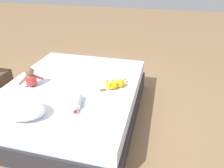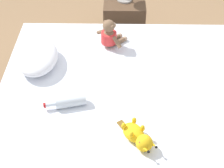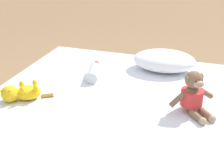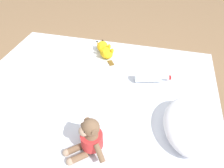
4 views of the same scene
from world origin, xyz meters
name	(u,v)px [view 1 (image 1 of 4)]	position (x,y,z in m)	size (l,w,h in m)	color
ground_plane	(75,114)	(0.00, 0.00, 0.00)	(16.00, 16.00, 0.00)	#93704C
bed	(74,100)	(0.00, 0.00, 0.22)	(1.56, 1.86, 0.44)	#2D2D33
pillow	(22,110)	(0.19, 0.67, 0.51)	(0.46, 0.34, 0.14)	white
plush_monkey	(31,78)	(0.44, 0.14, 0.53)	(0.26, 0.26, 0.24)	brown
plush_yellow_creature	(116,84)	(-0.52, -0.04, 0.49)	(0.30, 0.24, 0.10)	yellow
glass_bottle	(78,102)	(-0.23, 0.39, 0.48)	(0.12, 0.28, 0.08)	silver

